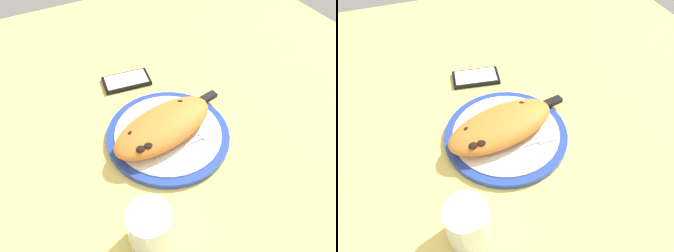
{
  "view_description": "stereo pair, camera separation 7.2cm",
  "coord_description": "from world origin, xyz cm",
  "views": [
    {
      "loc": [
        -22.77,
        -43.23,
        56.86
      ],
      "look_at": [
        0.0,
        0.0,
        3.78
      ],
      "focal_mm": 34.3,
      "sensor_mm": 36.0,
      "label": 1
    },
    {
      "loc": [
        -16.16,
        -46.11,
        56.86
      ],
      "look_at": [
        0.0,
        0.0,
        3.78
      ],
      "focal_mm": 34.3,
      "sensor_mm": 36.0,
      "label": 2
    }
  ],
  "objects": [
    {
      "name": "fork",
      "position": [
        3.49,
        -5.17,
        1.98
      ],
      "size": [
        15.87,
        2.38,
        0.4
      ],
      "color": "silver",
      "rests_on": "plate"
    },
    {
      "name": "plate",
      "position": [
        0.0,
        0.0,
        0.86
      ],
      "size": [
        28.39,
        28.39,
        1.78
      ],
      "color": "#233D99",
      "rests_on": "ground_plane"
    },
    {
      "name": "water_glass",
      "position": [
        -14.17,
        -20.01,
        3.81
      ],
      "size": [
        7.82,
        7.82,
        8.75
      ],
      "color": "silver",
      "rests_on": "ground_plane"
    },
    {
      "name": "calzone",
      "position": [
        -1.13,
        -0.37,
        4.29
      ],
      "size": [
        27.55,
        17.26,
        4.99
      ],
      "color": "orange",
      "rests_on": "plate"
    },
    {
      "name": "ground_plane",
      "position": [
        0.0,
        0.0,
        -1.5
      ],
      "size": [
        150.0,
        150.0,
        3.0
      ],
      "primitive_type": "cube",
      "color": "#EACC60"
    },
    {
      "name": "smartphone",
      "position": [
        -0.85,
        22.87,
        0.56
      ],
      "size": [
        13.55,
        8.55,
        1.16
      ],
      "color": "black",
      "rests_on": "ground_plane"
    },
    {
      "name": "knife",
      "position": [
        7.94,
        4.02,
        2.28
      ],
      "size": [
        25.06,
        6.37,
        1.2
      ],
      "color": "silver",
      "rests_on": "plate"
    }
  ]
}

